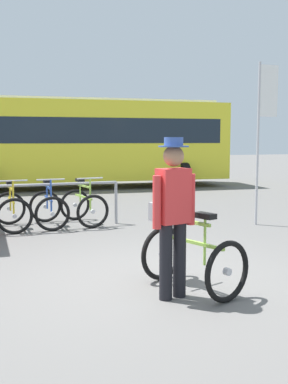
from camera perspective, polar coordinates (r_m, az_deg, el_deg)
name	(u,v)px	position (r m, az deg, el deg)	size (l,w,h in m)	color
ground_plane	(153,281)	(5.71, 1.16, -10.85)	(80.00, 80.00, 0.00)	#605E5B
bike_rack_rail	(55,195)	(9.05, -10.86, -0.39)	(2.51, 0.13, 0.88)	#99999E
racked_bike_yellow	(12,210)	(9.15, -15.99, -2.16)	(0.69, 1.10, 0.97)	black
racked_bike_blue	(49,208)	(9.24, -11.67, -1.95)	(0.68, 1.13, 0.98)	black
racked_bike_lime	(83,206)	(9.39, -7.46, -1.74)	(0.80, 1.20, 0.98)	black
featured_bicycle	(185,246)	(5.35, 5.08, -6.67)	(0.97, 1.26, 1.09)	black
person_with_featured_bike	(173,211)	(4.90, 3.62, -2.37)	(0.52, 0.32, 1.72)	black
bus_distant	(86,138)	(16.61, -7.20, 6.56)	(10.17, 3.95, 3.08)	yellow
banner_flag	(264,113)	(9.53, 14.61, 9.45)	(0.45, 0.05, 3.20)	#B2B2B7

